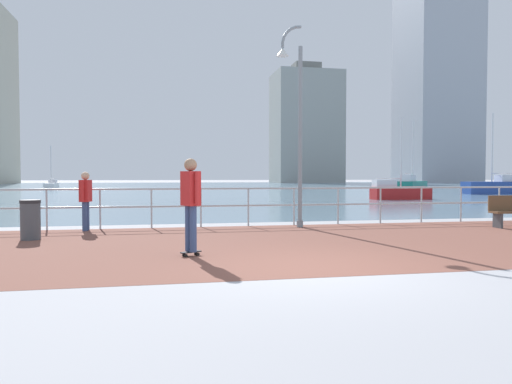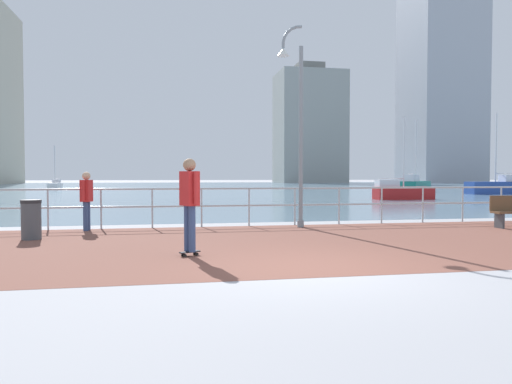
{
  "view_description": "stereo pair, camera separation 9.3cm",
  "coord_description": "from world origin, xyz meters",
  "views": [
    {
      "loc": [
        -2.45,
        -7.23,
        1.5
      ],
      "look_at": [
        -0.28,
        3.93,
        1.1
      ],
      "focal_mm": 33.3,
      "sensor_mm": 36.0,
      "label": 1
    },
    {
      "loc": [
        -2.36,
        -7.25,
        1.5
      ],
      "look_at": [
        -0.28,
        3.93,
        1.1
      ],
      "focal_mm": 33.3,
      "sensor_mm": 36.0,
      "label": 2
    }
  ],
  "objects": [
    {
      "name": "tower_glass",
      "position": [
        53.84,
        83.63,
        22.48
      ],
      "size": [
        13.87,
        13.04,
        46.63
      ],
      "color": "#A3A8B2",
      "rests_on": "ground"
    },
    {
      "name": "skateboarder",
      "position": [
        -1.97,
        1.57,
        1.09
      ],
      "size": [
        0.4,
        0.53,
        1.81
      ],
      "color": "black",
      "rests_on": "ground"
    },
    {
      "name": "waterfront_railing",
      "position": [
        -0.0,
        6.55,
        0.79
      ],
      "size": [
        25.25,
        0.06,
        1.14
      ],
      "color": "#B2BCC1",
      "rests_on": "ground"
    },
    {
      "name": "trash_bin",
      "position": [
        -5.51,
        4.57,
        0.47
      ],
      "size": [
        0.46,
        0.46,
        0.93
      ],
      "color": "#474C51",
      "rests_on": "ground"
    },
    {
      "name": "sailboat_red",
      "position": [
        23.87,
        26.87,
        0.62
      ],
      "size": [
        4.69,
        1.57,
        6.54
      ],
      "color": "#284799",
      "rests_on": "ground"
    },
    {
      "name": "bystander",
      "position": [
        -4.53,
        6.2,
        0.93
      ],
      "size": [
        0.31,
        0.56,
        1.6
      ],
      "color": "#384C7A",
      "rests_on": "ground"
    },
    {
      "name": "harbor_water",
      "position": [
        0.0,
        51.55,
        0.0
      ],
      "size": [
        180.0,
        88.0,
        0.0
      ],
      "primitive_type": "cube",
      "color": "slate",
      "rests_on": "ground"
    },
    {
      "name": "brick_paving",
      "position": [
        0.0,
        2.95,
        0.0
      ],
      "size": [
        28.0,
        7.2,
        0.01
      ],
      "primitive_type": "cube",
      "color": "brown",
      "rests_on": "ground"
    },
    {
      "name": "ground",
      "position": [
        0.0,
        40.0,
        0.0
      ],
      "size": [
        220.0,
        220.0,
        0.0
      ],
      "primitive_type": "plane",
      "color": "#9E9EA3"
    },
    {
      "name": "sailboat_yellow",
      "position": [
        12.06,
        20.31,
        0.49
      ],
      "size": [
        3.7,
        1.2,
        5.18
      ],
      "color": "#B21E1E",
      "rests_on": "ground"
    },
    {
      "name": "sailboat_blue",
      "position": [
        -14.15,
        46.2,
        0.45
      ],
      "size": [
        1.2,
        3.38,
        4.68
      ],
      "color": "white",
      "rests_on": "ground"
    },
    {
      "name": "lamppost",
      "position": [
        1.26,
        5.93,
        3.2
      ],
      "size": [
        0.82,
        0.36,
        5.78
      ],
      "color": "gray",
      "rests_on": "ground"
    },
    {
      "name": "tower_beige",
      "position": [
        27.1,
        89.3,
        11.67
      ],
      "size": [
        13.61,
        10.77,
        25.0
      ],
      "color": "#939993",
      "rests_on": "ground"
    },
    {
      "name": "sailboat_teal",
      "position": [
        19.31,
        31.69,
        0.62
      ],
      "size": [
        4.31,
        4.26,
        6.51
      ],
      "color": "#197266",
      "rests_on": "ground"
    }
  ]
}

